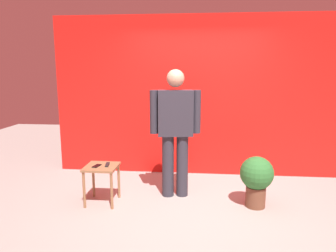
{
  "coord_description": "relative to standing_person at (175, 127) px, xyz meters",
  "views": [
    {
      "loc": [
        0.01,
        -3.71,
        1.81
      ],
      "look_at": [
        -0.41,
        0.55,
        1.03
      ],
      "focal_mm": 33.15,
      "sensor_mm": 36.0,
      "label": 1
    }
  ],
  "objects": [
    {
      "name": "ground_plane",
      "position": [
        0.31,
        -0.55,
        -1.02
      ],
      "size": [
        12.0,
        12.0,
        0.0
      ],
      "primitive_type": "plane",
      "color": "#9E9991"
    },
    {
      "name": "back_wall_red",
      "position": [
        0.31,
        1.06,
        0.34
      ],
      "size": [
        4.93,
        0.12,
        2.7
      ],
      "primitive_type": "cube",
      "color": "red",
      "rests_on": "ground_plane"
    },
    {
      "name": "standing_person",
      "position": [
        0.0,
        0.0,
        0.0
      ],
      "size": [
        0.72,
        0.31,
        1.81
      ],
      "color": "#2D2D38",
      "rests_on": "ground_plane"
    },
    {
      "name": "side_table",
      "position": [
        -0.97,
        -0.35,
        -0.59
      ],
      "size": [
        0.43,
        0.43,
        0.53
      ],
      "color": "olive",
      "rests_on": "ground_plane"
    },
    {
      "name": "cell_phone",
      "position": [
        -1.03,
        -0.38,
        -0.48
      ],
      "size": [
        0.1,
        0.16,
        0.01
      ],
      "primitive_type": "cube",
      "rotation": [
        0.0,
        0.0,
        -0.21
      ],
      "color": "black",
      "rests_on": "side_table"
    },
    {
      "name": "tv_remote",
      "position": [
        -0.9,
        -0.32,
        -0.48
      ],
      "size": [
        0.07,
        0.17,
        0.02
      ],
      "primitive_type": "cube",
      "rotation": [
        0.0,
        0.0,
        0.16
      ],
      "color": "black",
      "rests_on": "side_table"
    },
    {
      "name": "potted_plant",
      "position": [
        1.1,
        -0.27,
        -0.61
      ],
      "size": [
        0.44,
        0.44,
        0.69
      ],
      "color": "brown",
      "rests_on": "ground_plane"
    }
  ]
}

